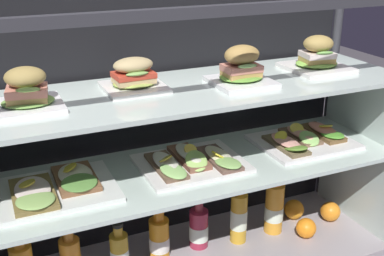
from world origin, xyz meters
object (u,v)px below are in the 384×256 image
at_px(juice_bottle_near_post, 119,252).
at_px(juice_bottle_front_second, 159,238).
at_px(plated_roll_sandwich_mid_right, 134,77).
at_px(juice_bottle_back_center, 274,208).
at_px(open_sandwich_tray_mid_left, 56,188).
at_px(orange_fruit_beside_bottles, 306,228).
at_px(plated_roll_sandwich_near_left_corner, 241,70).
at_px(plated_roll_sandwich_right_of_center, 317,58).
at_px(orange_fruit_rolled_forward, 294,209).
at_px(juice_bottle_back_right, 239,217).
at_px(orange_fruit_near_left_post, 330,211).
at_px(juice_bottle_tucked_behind, 199,228).
at_px(plated_roll_sandwich_left_of_center, 27,93).
at_px(open_sandwich_tray_far_right, 305,139).
at_px(open_sandwich_tray_right_of_center, 192,161).

relative_size(juice_bottle_near_post, juice_bottle_front_second, 0.95).
distance_m(plated_roll_sandwich_mid_right, juice_bottle_back_center, 0.78).
height_order(open_sandwich_tray_mid_left, orange_fruit_beside_bottles, open_sandwich_tray_mid_left).
relative_size(plated_roll_sandwich_near_left_corner, plated_roll_sandwich_right_of_center, 0.90).
distance_m(plated_roll_sandwich_right_of_center, orange_fruit_rolled_forward, 0.64).
height_order(plated_roll_sandwich_right_of_center, juice_bottle_back_right, plated_roll_sandwich_right_of_center).
relative_size(plated_roll_sandwich_mid_right, orange_fruit_near_left_post, 2.32).
bearing_deg(orange_fruit_beside_bottles, orange_fruit_rolled_forward, 74.92).
bearing_deg(juice_bottle_tucked_behind, orange_fruit_near_left_post, -5.82).
bearing_deg(plated_roll_sandwich_right_of_center, open_sandwich_tray_mid_left, -178.41).
distance_m(plated_roll_sandwich_left_of_center, plated_roll_sandwich_mid_right, 0.32).
bearing_deg(juice_bottle_back_right, plated_roll_sandwich_left_of_center, -176.80).
bearing_deg(open_sandwich_tray_far_right, juice_bottle_front_second, 173.90).
bearing_deg(juice_bottle_tucked_behind, orange_fruit_rolled_forward, 2.05).
height_order(juice_bottle_tucked_behind, orange_fruit_rolled_forward, juice_bottle_tucked_behind).
bearing_deg(plated_roll_sandwich_mid_right, juice_bottle_back_center, -1.79).
distance_m(plated_roll_sandwich_right_of_center, open_sandwich_tray_right_of_center, 0.56).
relative_size(juice_bottle_back_center, orange_fruit_beside_bottles, 3.32).
distance_m(open_sandwich_tray_mid_left, open_sandwich_tray_right_of_center, 0.44).
distance_m(open_sandwich_tray_right_of_center, juice_bottle_front_second, 0.33).
xyz_separation_m(plated_roll_sandwich_mid_right, open_sandwich_tray_far_right, (0.62, -0.05, -0.29)).
height_order(plated_roll_sandwich_near_left_corner, juice_bottle_back_right, plated_roll_sandwich_near_left_corner).
height_order(plated_roll_sandwich_right_of_center, open_sandwich_tray_mid_left, plated_roll_sandwich_right_of_center).
bearing_deg(plated_roll_sandwich_left_of_center, plated_roll_sandwich_mid_right, 10.32).
xyz_separation_m(juice_bottle_near_post, juice_bottle_front_second, (0.15, 0.03, 0.00)).
distance_m(open_sandwich_tray_mid_left, juice_bottle_near_post, 0.36).
xyz_separation_m(open_sandwich_tray_mid_left, open_sandwich_tray_far_right, (0.89, 0.01, -0.00)).
bearing_deg(plated_roll_sandwich_right_of_center, juice_bottle_front_second, 175.66).
bearing_deg(juice_bottle_near_post, juice_bottle_back_right, -0.17).
bearing_deg(plated_roll_sandwich_left_of_center, plated_roll_sandwich_near_left_corner, -2.54).
height_order(plated_roll_sandwich_left_of_center, juice_bottle_back_right, plated_roll_sandwich_left_of_center).
relative_size(open_sandwich_tray_mid_left, juice_bottle_tucked_behind, 1.65).
bearing_deg(open_sandwich_tray_far_right, open_sandwich_tray_mid_left, -179.28).
height_order(juice_bottle_tucked_behind, juice_bottle_back_right, juice_bottle_back_right).
distance_m(open_sandwich_tray_right_of_center, orange_fruit_near_left_post, 0.70).
distance_m(plated_roll_sandwich_left_of_center, plated_roll_sandwich_near_left_corner, 0.64).
height_order(juice_bottle_tucked_behind, orange_fruit_beside_bottles, juice_bottle_tucked_behind).
bearing_deg(open_sandwich_tray_mid_left, juice_bottle_back_center, 3.18).
bearing_deg(orange_fruit_near_left_post, juice_bottle_front_second, 175.66).
bearing_deg(plated_roll_sandwich_left_of_center, orange_fruit_rolled_forward, 4.95).
distance_m(plated_roll_sandwich_mid_right, open_sandwich_tray_right_of_center, 0.34).
bearing_deg(orange_fruit_beside_bottles, plated_roll_sandwich_left_of_center, 177.20).
bearing_deg(juice_bottle_back_center, orange_fruit_beside_bottles, -43.42).
xyz_separation_m(open_sandwich_tray_far_right, juice_bottle_back_center, (-0.09, 0.03, -0.28)).
height_order(plated_roll_sandwich_near_left_corner, orange_fruit_rolled_forward, plated_roll_sandwich_near_left_corner).
distance_m(open_sandwich_tray_right_of_center, juice_bottle_back_right, 0.35).
bearing_deg(juice_bottle_near_post, plated_roll_sandwich_left_of_center, -170.22).
bearing_deg(open_sandwich_tray_right_of_center, orange_fruit_near_left_post, 0.97).
bearing_deg(orange_fruit_beside_bottles, juice_bottle_tucked_behind, 163.91).
bearing_deg(juice_bottle_tucked_behind, open_sandwich_tray_far_right, -8.86).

